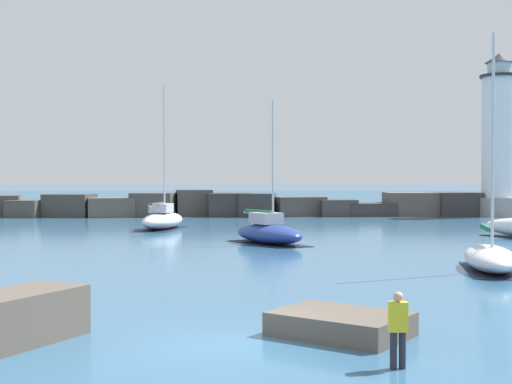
{
  "coord_description": "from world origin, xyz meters",
  "views": [
    {
      "loc": [
        0.12,
        -15.95,
        3.83
      ],
      "look_at": [
        1.58,
        28.49,
        2.85
      ],
      "focal_mm": 50.0,
      "sensor_mm": 36.0,
      "label": 1
    }
  ],
  "objects_px": {
    "sailboat_moored_2": "(490,257)",
    "sailboat_moored_4": "(162,219)",
    "sailboat_moored_1": "(268,232)",
    "lighthouse": "(499,145)",
    "person_on_rocks": "(398,326)"
  },
  "relations": [
    {
      "from": "lighthouse",
      "to": "sailboat_moored_1",
      "type": "distance_m",
      "value": 36.33
    },
    {
      "from": "person_on_rocks",
      "to": "sailboat_moored_1",
      "type": "bearing_deg",
      "value": 92.72
    },
    {
      "from": "lighthouse",
      "to": "sailboat_moored_4",
      "type": "xyz_separation_m",
      "value": [
        -30.56,
        -15.52,
        -6.14
      ]
    },
    {
      "from": "sailboat_moored_2",
      "to": "sailboat_moored_4",
      "type": "bearing_deg",
      "value": 123.6
    },
    {
      "from": "sailboat_moored_4",
      "to": "lighthouse",
      "type": "bearing_deg",
      "value": 26.92
    },
    {
      "from": "sailboat_moored_1",
      "to": "sailboat_moored_4",
      "type": "height_order",
      "value": "sailboat_moored_4"
    },
    {
      "from": "lighthouse",
      "to": "sailboat_moored_4",
      "type": "height_order",
      "value": "lighthouse"
    },
    {
      "from": "person_on_rocks",
      "to": "lighthouse",
      "type": "bearing_deg",
      "value": 67.45
    },
    {
      "from": "lighthouse",
      "to": "person_on_rocks",
      "type": "bearing_deg",
      "value": -112.55
    },
    {
      "from": "sailboat_moored_2",
      "to": "person_on_rocks",
      "type": "distance_m",
      "value": 16.15
    },
    {
      "from": "lighthouse",
      "to": "sailboat_moored_1",
      "type": "height_order",
      "value": "lighthouse"
    },
    {
      "from": "lighthouse",
      "to": "person_on_rocks",
      "type": "xyz_separation_m",
      "value": [
        -22.17,
        -53.39,
        -5.99
      ]
    },
    {
      "from": "sailboat_moored_4",
      "to": "sailboat_moored_2",
      "type": "bearing_deg",
      "value": -56.4
    },
    {
      "from": "lighthouse",
      "to": "sailboat_moored_1",
      "type": "bearing_deg",
      "value": -130.86
    },
    {
      "from": "sailboat_moored_2",
      "to": "sailboat_moored_4",
      "type": "distance_m",
      "value": 28.09
    }
  ]
}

